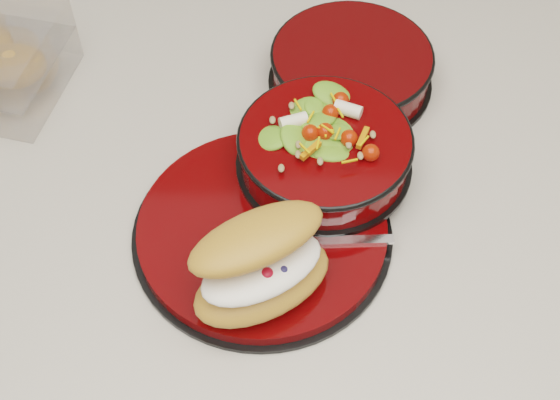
{
  "coord_description": "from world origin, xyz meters",
  "views": [
    {
      "loc": [
        0.16,
        -0.58,
        1.63
      ],
      "look_at": [
        0.16,
        -0.06,
        0.94
      ],
      "focal_mm": 50.0,
      "sensor_mm": 36.0,
      "label": 1
    }
  ],
  "objects_px": {
    "island_counter": "(181,346)",
    "salad_bowl": "(325,147)",
    "fork": "(320,241)",
    "dinner_plate": "(263,231)",
    "croissant": "(262,265)",
    "extra_bowl": "(351,67)"
  },
  "relations": [
    {
      "from": "island_counter",
      "to": "croissant",
      "type": "xyz_separation_m",
      "value": [
        0.14,
        -0.16,
        0.51
      ]
    },
    {
      "from": "dinner_plate",
      "to": "croissant",
      "type": "height_order",
      "value": "croissant"
    },
    {
      "from": "croissant",
      "to": "extra_bowl",
      "type": "bearing_deg",
      "value": 41.39
    },
    {
      "from": "extra_bowl",
      "to": "fork",
      "type": "bearing_deg",
      "value": -100.6
    },
    {
      "from": "dinner_plate",
      "to": "salad_bowl",
      "type": "xyz_separation_m",
      "value": [
        0.07,
        0.09,
        0.04
      ]
    },
    {
      "from": "dinner_plate",
      "to": "croissant",
      "type": "xyz_separation_m",
      "value": [
        0.0,
        -0.08,
        0.05
      ]
    },
    {
      "from": "fork",
      "to": "extra_bowl",
      "type": "xyz_separation_m",
      "value": [
        0.05,
        0.26,
        0.01
      ]
    },
    {
      "from": "salad_bowl",
      "to": "croissant",
      "type": "distance_m",
      "value": 0.18
    },
    {
      "from": "croissant",
      "to": "salad_bowl",
      "type": "bearing_deg",
      "value": 37.47
    },
    {
      "from": "fork",
      "to": "extra_bowl",
      "type": "height_order",
      "value": "extra_bowl"
    },
    {
      "from": "croissant",
      "to": "fork",
      "type": "distance_m",
      "value": 0.09
    },
    {
      "from": "salad_bowl",
      "to": "fork",
      "type": "height_order",
      "value": "salad_bowl"
    },
    {
      "from": "fork",
      "to": "extra_bowl",
      "type": "distance_m",
      "value": 0.27
    },
    {
      "from": "island_counter",
      "to": "dinner_plate",
      "type": "relative_size",
      "value": 4.25
    },
    {
      "from": "croissant",
      "to": "dinner_plate",
      "type": "bearing_deg",
      "value": 60.9
    },
    {
      "from": "island_counter",
      "to": "croissant",
      "type": "height_order",
      "value": "croissant"
    },
    {
      "from": "island_counter",
      "to": "salad_bowl",
      "type": "bearing_deg",
      "value": 0.48
    },
    {
      "from": "dinner_plate",
      "to": "salad_bowl",
      "type": "relative_size",
      "value": 1.42
    },
    {
      "from": "fork",
      "to": "dinner_plate",
      "type": "bearing_deg",
      "value": 69.0
    },
    {
      "from": "fork",
      "to": "croissant",
      "type": "bearing_deg",
      "value": 130.28
    },
    {
      "from": "croissant",
      "to": "fork",
      "type": "bearing_deg",
      "value": 12.58
    },
    {
      "from": "salad_bowl",
      "to": "croissant",
      "type": "height_order",
      "value": "croissant"
    }
  ]
}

